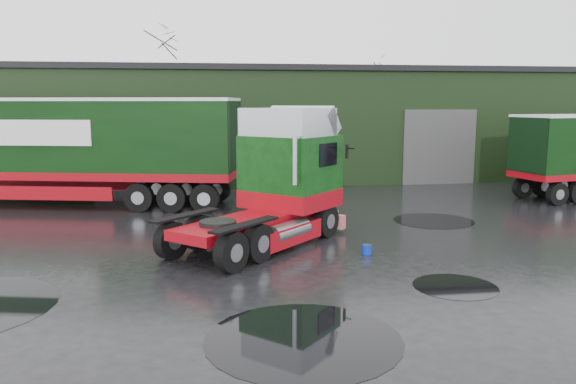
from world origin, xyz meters
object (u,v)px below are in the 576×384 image
object	(u,v)px
warehouse	(278,122)
trailer_left	(65,152)
hero_tractor	(254,178)
tree_back_b	(361,110)
wash_bucket	(367,249)
tree_back_a	(160,98)

from	to	relation	value
warehouse	trailer_left	bearing A→B (deg)	-135.86
hero_tractor	trailer_left	xyz separation A→B (m)	(-7.42, 8.24, 0.18)
warehouse	tree_back_b	world-z (taller)	tree_back_b
wash_bucket	tree_back_a	xyz separation A→B (m)	(-8.27, 29.47, 4.62)
trailer_left	tree_back_b	size ratio (longest dim) A/B	1.97
hero_tractor	tree_back_b	bearing A→B (deg)	111.43
trailer_left	tree_back_a	world-z (taller)	tree_back_a
warehouse	hero_tractor	distance (m)	18.49
wash_bucket	tree_back_b	world-z (taller)	tree_back_b
hero_tractor	tree_back_b	size ratio (longest dim) A/B	0.91
warehouse	wash_bucket	bearing A→B (deg)	-89.20
warehouse	tree_back_b	distance (m)	12.82
wash_bucket	tree_back_a	bearing A→B (deg)	105.68
trailer_left	tree_back_a	xyz separation A→B (m)	(2.31, 20.00, 2.45)
tree_back_a	tree_back_b	size ratio (longest dim) A/B	1.27
hero_tractor	wash_bucket	bearing A→B (deg)	21.27
hero_tractor	wash_bucket	world-z (taller)	hero_tractor
warehouse	tree_back_b	bearing A→B (deg)	51.34
warehouse	hero_tractor	size ratio (longest dim) A/B	4.76
wash_bucket	hero_tractor	bearing A→B (deg)	158.75
tree_back_a	trailer_left	bearing A→B (deg)	-96.58
tree_back_a	tree_back_b	world-z (taller)	tree_back_a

